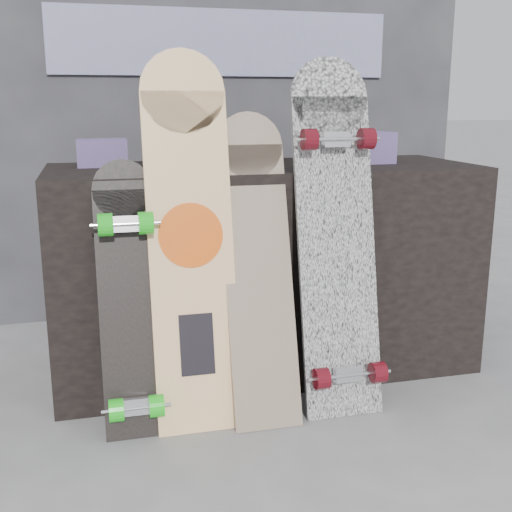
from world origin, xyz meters
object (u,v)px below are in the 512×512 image
object	(u,v)px
longboard_geisha	(190,230)
vendor_table	(264,268)
longboard_celtic	(257,258)
longboard_cascadia	(337,231)
skateboard_dark	(129,298)

from	to	relation	value
longboard_geisha	vendor_table	bearing A→B (deg)	45.54
longboard_celtic	longboard_cascadia	size ratio (longest dim) A/B	0.85
vendor_table	longboard_geisha	xyz separation A→B (m)	(-0.34, -0.34, 0.24)
longboard_celtic	longboard_geisha	bearing A→B (deg)	175.33
longboard_cascadia	skateboard_dark	distance (m)	0.71
vendor_table	longboard_celtic	size ratio (longest dim) A/B	1.59
longboard_geisha	longboard_cascadia	xyz separation A→B (m)	(0.49, -0.03, -0.02)
vendor_table	longboard_geisha	size ratio (longest dim) A/B	1.33
vendor_table	longboard_geisha	world-z (taller)	longboard_geisha
vendor_table	skateboard_dark	bearing A→B (deg)	-144.11
vendor_table	longboard_cascadia	bearing A→B (deg)	-68.06
skateboard_dark	vendor_table	bearing A→B (deg)	35.89
longboard_geisha	skateboard_dark	xyz separation A→B (m)	(-0.20, -0.05, -0.20)
longboard_geisha	longboard_celtic	distance (m)	0.24
longboard_cascadia	longboard_geisha	bearing A→B (deg)	176.58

